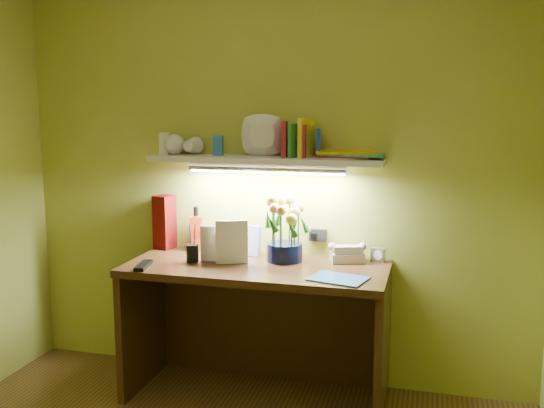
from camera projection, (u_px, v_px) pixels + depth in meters
The scene contains 13 objects.
desk at pixel (256, 332), 3.30m from camera, with size 1.40×0.60×0.75m, color #34220E.
flower_bouquet at pixel (285, 230), 3.30m from camera, with size 0.22×0.22×0.35m, color #060E34, non-canonical shape.
telephone at pixel (347, 252), 3.30m from camera, with size 0.18×0.13×0.11m, color beige, non-canonical shape.
desk_clock at pixel (378, 255), 3.31m from camera, with size 0.07×0.04×0.07m, color #BDBCC1.
whisky_bottle at pixel (196, 229), 3.56m from camera, with size 0.07×0.07×0.26m, color #B43716, non-canonical shape.
whisky_box at pixel (165, 222), 3.60m from camera, with size 0.10×0.10×0.32m, color #550807.
pen_cup at pixel (192, 247), 3.29m from camera, with size 0.07×0.07×0.16m, color black.
art_card at pixel (246, 240), 3.45m from camera, with size 0.17×0.03×0.17m, color white, non-canonical shape.
tv_remote at pixel (144, 265), 3.19m from camera, with size 0.05×0.19×0.02m, color black.
blue_folder at pixel (338, 279), 2.97m from camera, with size 0.27×0.20×0.01m, color #3072C2.
desk_book_a at pixel (200, 243), 3.31m from camera, with size 0.15×0.02×0.20m, color white.
desk_book_b at pixel (216, 242), 3.24m from camera, with size 0.17×0.02×0.24m, color white.
wall_shelf at pixel (267, 154), 3.32m from camera, with size 1.30×0.33×0.24m.
Camera 1 is at (0.90, -1.82, 1.58)m, focal length 40.00 mm.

